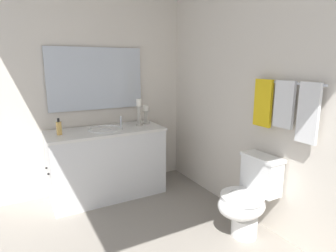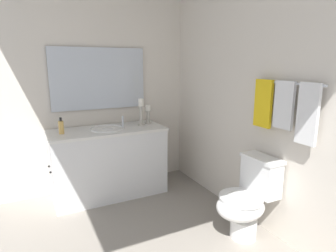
{
  "view_description": "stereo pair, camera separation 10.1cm",
  "coord_description": "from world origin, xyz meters",
  "px_view_note": "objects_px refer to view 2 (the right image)",
  "views": [
    {
      "loc": [
        1.99,
        -0.84,
        1.57
      ],
      "look_at": [
        -0.42,
        0.49,
        0.96
      ],
      "focal_mm": 30.14,
      "sensor_mm": 36.0,
      "label": 1
    },
    {
      "loc": [
        2.04,
        -0.75,
        1.57
      ],
      "look_at": [
        -0.42,
        0.49,
        0.96
      ],
      "focal_mm": 30.14,
      "sensor_mm": 36.0,
      "label": 2
    }
  ],
  "objects_px": {
    "towel_bar": "(287,83)",
    "toilet": "(247,200)",
    "towel_near_corner": "(308,114)",
    "mirror": "(99,79)",
    "sink_basin": "(108,132)",
    "vanity_cabinet": "(109,162)",
    "candle_holder_tall": "(148,114)",
    "soap_bottle": "(61,127)",
    "candle_holder_short": "(141,111)",
    "towel_center": "(284,105)",
    "towel_near_vanity": "(263,104)"
  },
  "relations": [
    {
      "from": "towel_near_vanity",
      "to": "towel_center",
      "type": "height_order",
      "value": "same"
    },
    {
      "from": "soap_bottle",
      "to": "towel_near_vanity",
      "type": "relative_size",
      "value": 0.42
    },
    {
      "from": "vanity_cabinet",
      "to": "towel_near_vanity",
      "type": "relative_size",
      "value": 3.13
    },
    {
      "from": "sink_basin",
      "to": "towel_near_vanity",
      "type": "xyz_separation_m",
      "value": [
        1.33,
        1.08,
        0.44
      ]
    },
    {
      "from": "mirror",
      "to": "towel_center",
      "type": "bearing_deg",
      "value": 30.31
    },
    {
      "from": "towel_near_vanity",
      "to": "mirror",
      "type": "bearing_deg",
      "value": -146.3
    },
    {
      "from": "mirror",
      "to": "sink_basin",
      "type": "bearing_deg",
      "value": 0.2
    },
    {
      "from": "soap_bottle",
      "to": "towel_near_corner",
      "type": "height_order",
      "value": "towel_near_corner"
    },
    {
      "from": "vanity_cabinet",
      "to": "sink_basin",
      "type": "relative_size",
      "value": 3.32
    },
    {
      "from": "sink_basin",
      "to": "mirror",
      "type": "distance_m",
      "value": 0.67
    },
    {
      "from": "towel_bar",
      "to": "toilet",
      "type": "bearing_deg",
      "value": -122.52
    },
    {
      "from": "towel_bar",
      "to": "towel_near_corner",
      "type": "xyz_separation_m",
      "value": [
        0.23,
        -0.02,
        -0.22
      ]
    },
    {
      "from": "mirror",
      "to": "toilet",
      "type": "xyz_separation_m",
      "value": [
        1.7,
        0.87,
        -1.02
      ]
    },
    {
      "from": "vanity_cabinet",
      "to": "mirror",
      "type": "relative_size",
      "value": 1.17
    },
    {
      "from": "towel_center",
      "to": "soap_bottle",
      "type": "bearing_deg",
      "value": -134.6
    },
    {
      "from": "vanity_cabinet",
      "to": "candle_holder_short",
      "type": "height_order",
      "value": "candle_holder_short"
    },
    {
      "from": "candle_holder_short",
      "to": "toilet",
      "type": "bearing_deg",
      "value": 17.3
    },
    {
      "from": "soap_bottle",
      "to": "towel_bar",
      "type": "distance_m",
      "value": 2.29
    },
    {
      "from": "mirror",
      "to": "candle_holder_tall",
      "type": "height_order",
      "value": "mirror"
    },
    {
      "from": "mirror",
      "to": "towel_center",
      "type": "height_order",
      "value": "mirror"
    },
    {
      "from": "candle_holder_short",
      "to": "towel_near_vanity",
      "type": "bearing_deg",
      "value": 25.82
    },
    {
      "from": "candle_holder_short",
      "to": "towel_bar",
      "type": "distance_m",
      "value": 1.75
    },
    {
      "from": "toilet",
      "to": "soap_bottle",
      "type": "bearing_deg",
      "value": -135.84
    },
    {
      "from": "soap_bottle",
      "to": "towel_bar",
      "type": "height_order",
      "value": "towel_bar"
    },
    {
      "from": "vanity_cabinet",
      "to": "towel_bar",
      "type": "relative_size",
      "value": 1.96
    },
    {
      "from": "mirror",
      "to": "candle_holder_short",
      "type": "relative_size",
      "value": 3.45
    },
    {
      "from": "towel_center",
      "to": "mirror",
      "type": "bearing_deg",
      "value": -149.69
    },
    {
      "from": "mirror",
      "to": "towel_near_corner",
      "type": "relative_size",
      "value": 2.4
    },
    {
      "from": "soap_bottle",
      "to": "towel_center",
      "type": "height_order",
      "value": "towel_center"
    },
    {
      "from": "mirror",
      "to": "towel_center",
      "type": "relative_size",
      "value": 2.88
    },
    {
      "from": "sink_basin",
      "to": "soap_bottle",
      "type": "height_order",
      "value": "soap_bottle"
    },
    {
      "from": "toilet",
      "to": "towel_near_vanity",
      "type": "relative_size",
      "value": 1.75
    },
    {
      "from": "sink_basin",
      "to": "toilet",
      "type": "xyz_separation_m",
      "value": [
        1.42,
        0.87,
        -0.42
      ]
    },
    {
      "from": "toilet",
      "to": "towel_bar",
      "type": "xyz_separation_m",
      "value": [
        0.14,
        0.22,
        1.05
      ]
    },
    {
      "from": "towel_bar",
      "to": "mirror",
      "type": "bearing_deg",
      "value": -149.28
    },
    {
      "from": "towel_near_corner",
      "to": "toilet",
      "type": "bearing_deg",
      "value": -151.03
    },
    {
      "from": "candle_holder_tall",
      "to": "toilet",
      "type": "height_order",
      "value": "candle_holder_tall"
    },
    {
      "from": "mirror",
      "to": "towel_near_corner",
      "type": "height_order",
      "value": "mirror"
    },
    {
      "from": "towel_near_vanity",
      "to": "candle_holder_tall",
      "type": "bearing_deg",
      "value": -159.45
    },
    {
      "from": "mirror",
      "to": "toilet",
      "type": "height_order",
      "value": "mirror"
    },
    {
      "from": "candle_holder_tall",
      "to": "towel_bar",
      "type": "height_order",
      "value": "towel_bar"
    },
    {
      "from": "candle_holder_short",
      "to": "soap_bottle",
      "type": "relative_size",
      "value": 1.84
    },
    {
      "from": "soap_bottle",
      "to": "towel_near_corner",
      "type": "distance_m",
      "value": 2.41
    },
    {
      "from": "towel_near_vanity",
      "to": "towel_near_corner",
      "type": "relative_size",
      "value": 0.9
    },
    {
      "from": "candle_holder_tall",
      "to": "towel_near_corner",
      "type": "xyz_separation_m",
      "value": [
        1.86,
        0.53,
        0.25
      ]
    },
    {
      "from": "vanity_cabinet",
      "to": "towel_near_corner",
      "type": "bearing_deg",
      "value": 31.04
    },
    {
      "from": "towel_center",
      "to": "towel_near_corner",
      "type": "xyz_separation_m",
      "value": [
        0.23,
        0.0,
        -0.04
      ]
    },
    {
      "from": "soap_bottle",
      "to": "towel_bar",
      "type": "bearing_deg",
      "value": 45.72
    },
    {
      "from": "candle_holder_short",
      "to": "toilet",
      "type": "height_order",
      "value": "candle_holder_short"
    },
    {
      "from": "candle_holder_short",
      "to": "vanity_cabinet",
      "type": "bearing_deg",
      "value": -89.16
    }
  ]
}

